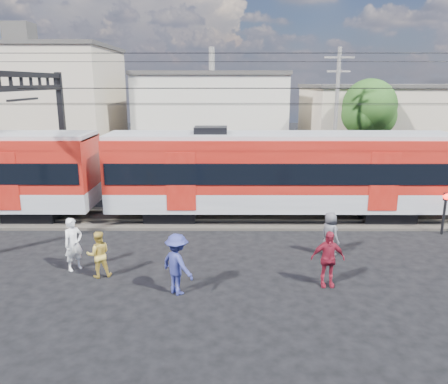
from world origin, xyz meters
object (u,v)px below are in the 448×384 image
at_px(commuter_train, 283,171).
at_px(crossing_signal, 445,206).
at_px(pedestrian_c, 177,264).
at_px(pedestrian_a, 73,244).

xyz_separation_m(commuter_train, crossing_signal, (6.75, -2.09, -1.10)).
bearing_deg(commuter_train, crossing_signal, -17.19).
bearing_deg(crossing_signal, pedestrian_c, -153.21).
bearing_deg(commuter_train, pedestrian_c, -118.97).
bearing_deg(pedestrian_a, commuter_train, -12.44).
distance_m(pedestrian_a, crossing_signal, 15.29).
bearing_deg(pedestrian_c, crossing_signal, -110.18).
relative_size(commuter_train, crossing_signal, 26.82).
distance_m(commuter_train, pedestrian_a, 10.06).
xyz_separation_m(pedestrian_c, crossing_signal, (10.98, 5.54, 0.32)).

